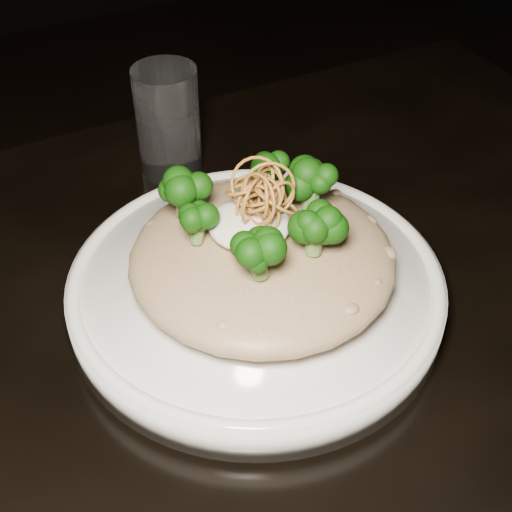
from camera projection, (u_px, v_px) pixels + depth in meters
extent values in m
cube|color=black|center=(225.00, 383.00, 0.58)|extent=(1.10, 0.80, 0.04)
cylinder|color=black|center=(402.00, 283.00, 1.21)|extent=(0.05, 0.05, 0.71)
cylinder|color=white|center=(256.00, 290.00, 0.61)|extent=(0.32, 0.32, 0.03)
ellipsoid|color=brown|center=(262.00, 257.00, 0.58)|extent=(0.22, 0.22, 0.05)
ellipsoid|color=white|center=(249.00, 224.00, 0.56)|extent=(0.07, 0.07, 0.02)
cylinder|color=white|center=(168.00, 121.00, 0.73)|extent=(0.08, 0.08, 0.12)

